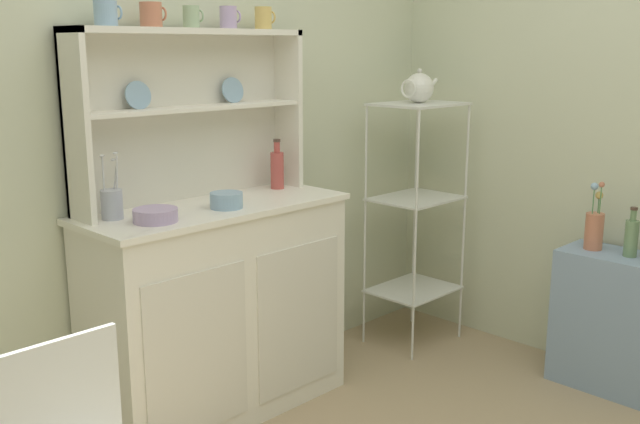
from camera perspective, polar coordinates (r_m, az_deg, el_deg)
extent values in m
cube|color=beige|center=(3.11, -11.89, 7.38)|extent=(3.84, 0.05, 2.50)
cube|color=white|center=(3.10, -7.92, -7.63)|extent=(1.09, 0.42, 0.90)
cube|color=silver|center=(2.82, -9.49, -10.86)|extent=(0.46, 0.01, 0.63)
cube|color=silver|center=(3.13, -1.62, -8.25)|extent=(0.46, 0.01, 0.63)
cube|color=white|center=(2.98, -8.18, 0.31)|extent=(1.12, 0.45, 0.02)
cube|color=silver|center=(3.09, -10.66, 7.41)|extent=(1.05, 0.02, 0.70)
cube|color=white|center=(2.76, -18.50, 6.35)|extent=(0.02, 0.18, 0.70)
cube|color=white|center=(3.34, -2.58, 8.01)|extent=(0.02, 0.18, 0.70)
cube|color=white|center=(3.02, -9.81, 7.99)|extent=(1.01, 0.16, 0.02)
cube|color=white|center=(3.01, -10.03, 13.70)|extent=(1.05, 0.18, 0.02)
cylinder|color=#8EB2D1|center=(2.92, -13.99, 8.82)|extent=(0.11, 0.03, 0.11)
cylinder|color=#8EB2D1|center=(3.18, -6.82, 9.40)|extent=(0.11, 0.03, 0.11)
cylinder|color=silver|center=(3.55, 7.45, -2.04)|extent=(0.01, 0.01, 1.25)
cylinder|color=silver|center=(3.87, 11.17, -0.91)|extent=(0.01, 0.01, 1.25)
cylinder|color=silver|center=(3.74, 3.53, -1.17)|extent=(0.01, 0.01, 1.25)
cylinder|color=silver|center=(4.05, 7.38, -0.16)|extent=(0.01, 0.01, 1.25)
cube|color=silver|center=(3.70, 7.69, 8.34)|extent=(0.43, 0.34, 0.01)
cube|color=silver|center=(3.77, 7.48, 1.06)|extent=(0.43, 0.34, 0.01)
cube|color=silver|center=(3.90, 7.27, -5.98)|extent=(0.43, 0.34, 0.01)
cube|color=#849EBC|center=(3.60, 21.82, -7.89)|extent=(0.28, 0.48, 0.63)
cube|color=white|center=(1.95, -19.42, -14.84)|extent=(0.31, 0.02, 0.40)
cylinder|color=#8EB2D1|center=(2.81, -16.37, 14.63)|extent=(0.08, 0.08, 0.09)
torus|color=#8EB2D1|center=(2.84, -15.44, 14.75)|extent=(0.01, 0.05, 0.05)
cylinder|color=#C67556|center=(2.91, -13.04, 14.75)|extent=(0.08, 0.08, 0.09)
torus|color=#C67556|center=(2.94, -12.17, 14.86)|extent=(0.01, 0.05, 0.05)
cylinder|color=#9EB78E|center=(3.01, -10.01, 14.74)|extent=(0.07, 0.07, 0.09)
torus|color=#9EB78E|center=(3.04, -9.34, 14.83)|extent=(0.01, 0.05, 0.05)
cylinder|color=#B79ECC|center=(3.12, -7.16, 14.81)|extent=(0.07, 0.07, 0.09)
torus|color=#B79ECC|center=(3.15, -6.49, 14.89)|extent=(0.01, 0.05, 0.05)
cylinder|color=#DBB760|center=(3.24, -4.45, 14.82)|extent=(0.07, 0.07, 0.09)
torus|color=#DBB760|center=(3.28, -3.82, 14.90)|extent=(0.01, 0.05, 0.05)
cylinder|color=#B79ECC|center=(2.73, -12.71, -0.24)|extent=(0.16, 0.16, 0.05)
cylinder|color=#8EB2D1|center=(2.91, -7.30, 0.91)|extent=(0.13, 0.13, 0.06)
cylinder|color=#B74C47|center=(3.29, -3.35, 3.25)|extent=(0.06, 0.06, 0.16)
cylinder|color=#B74C47|center=(3.27, -3.38, 5.07)|extent=(0.03, 0.03, 0.05)
cylinder|color=#4C382D|center=(3.27, -3.38, 5.58)|extent=(0.03, 0.03, 0.01)
cylinder|color=#B2B7C6|center=(2.81, -15.91, 0.57)|extent=(0.08, 0.08, 0.11)
cylinder|color=silver|center=(2.80, -15.54, 2.35)|extent=(0.02, 0.04, 0.19)
ellipsoid|color=silver|center=(2.78, -15.66, 4.44)|extent=(0.02, 0.01, 0.01)
cylinder|color=silver|center=(2.79, -16.50, 2.20)|extent=(0.02, 0.03, 0.19)
ellipsoid|color=silver|center=(2.78, -16.63, 4.22)|extent=(0.02, 0.01, 0.01)
cylinder|color=silver|center=(2.81, -15.70, 2.12)|extent=(0.02, 0.04, 0.17)
ellipsoid|color=silver|center=(2.80, -15.81, 3.94)|extent=(0.02, 0.01, 0.01)
sphere|color=white|center=(3.70, 7.73, 9.56)|extent=(0.15, 0.15, 0.15)
sphere|color=silver|center=(3.69, 7.77, 10.84)|extent=(0.02, 0.02, 0.02)
cylinder|color=white|center=(3.78, 8.69, 9.76)|extent=(0.09, 0.02, 0.07)
torus|color=white|center=(3.63, 6.91, 9.52)|extent=(0.01, 0.09, 0.09)
cylinder|color=#C67556|center=(3.53, 20.57, -1.42)|extent=(0.08, 0.08, 0.17)
cylinder|color=#4C844C|center=(3.49, 20.52, 0.72)|extent=(0.00, 0.01, 0.14)
sphere|color=#8EB2D1|center=(3.48, 20.61, 1.88)|extent=(0.03, 0.03, 0.03)
cylinder|color=#4C844C|center=(3.52, 20.87, 0.42)|extent=(0.00, 0.01, 0.10)
sphere|color=#DBB760|center=(3.51, 20.93, 1.23)|extent=(0.03, 0.03, 0.03)
cylinder|color=#4C844C|center=(3.49, 21.01, 0.77)|extent=(0.00, 0.01, 0.15)
sphere|color=#C67556|center=(3.48, 21.11, 2.01)|extent=(0.03, 0.03, 0.03)
cylinder|color=#6B8C60|center=(3.47, 23.08, -1.92)|extent=(0.06, 0.06, 0.16)
cylinder|color=#6B8C60|center=(3.44, 23.24, -0.23)|extent=(0.03, 0.03, 0.05)
cylinder|color=#4C382D|center=(3.44, 23.28, 0.25)|extent=(0.03, 0.03, 0.01)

